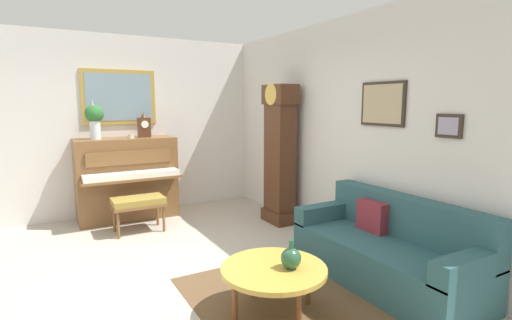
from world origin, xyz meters
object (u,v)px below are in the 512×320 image
piano (127,178)px  teacup (131,137)px  grandfather_clock (280,158)px  couch (387,251)px  piano_bench (138,203)px  mantel_clock (144,126)px  green_jug (291,258)px  coffee_table (274,270)px  flower_vase (94,117)px

piano → teacup: bearing=40.2°
grandfather_clock → couch: size_ratio=1.07×
piano → piano_bench: (0.74, -0.01, -0.22)m
piano → couch: size_ratio=0.76×
piano → mantel_clock: size_ratio=3.79×
couch → green_jug: couch is taller
green_jug → piano: bearing=-170.4°
couch → mantel_clock: size_ratio=5.00×
grandfather_clock → teacup: grandfather_clock is taller
grandfather_clock → couch: (2.17, -0.13, -0.65)m
mantel_clock → teacup: bearing=-69.5°
coffee_table → mantel_clock: bearing=-176.7°
piano_bench → green_jug: size_ratio=2.92×
couch → green_jug: bearing=-87.3°
grandfather_clock → coffee_table: bearing=-33.8°
piano → grandfather_clock: (1.31, 1.92, 0.34)m
flower_vase → grandfather_clock: bearing=60.7°
coffee_table → flower_vase: (-3.45, -0.90, 1.16)m
teacup → green_jug: bearing=8.7°
piano → grandfather_clock: bearing=55.7°
flower_vase → teacup: flower_vase is taller
piano_bench → coffee_table: (2.71, 0.50, -0.02)m
coffee_table → mantel_clock: mantel_clock is taller
piano_bench → green_jug: 2.86m
couch → coffee_table: size_ratio=2.16×
couch → teacup: size_ratio=16.38×
coffee_table → mantel_clock: size_ratio=2.32×
flower_vase → teacup: bearing=80.4°
couch → coffee_table: couch is taller
coffee_table → green_jug: (0.09, 0.11, 0.12)m
piano → flower_vase: 1.02m
piano_bench → flower_vase: bearing=-151.3°
piano_bench → teacup: bearing=173.2°
piano_bench → coffee_table: 2.75m
couch → grandfather_clock: bearing=176.5°
grandfather_clock → flower_vase: size_ratio=3.50×
mantel_clock → green_jug: 3.66m
couch → mantel_clock: 3.94m
teacup → green_jug: (3.45, 0.53, -0.76)m
piano_bench → couch: size_ratio=0.37×
flower_vase → green_jug: (3.53, 1.01, -1.05)m
coffee_table → green_jug: 0.18m
piano_bench → piano: bearing=179.5°
piano → piano_bench: 0.77m
flower_vase → green_jug: 3.82m
piano_bench → teacup: size_ratio=6.03×
grandfather_clock → teacup: 2.24m
couch → green_jug: size_ratio=7.92×
piano → teacup: 0.65m
piano_bench → couch: 3.28m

